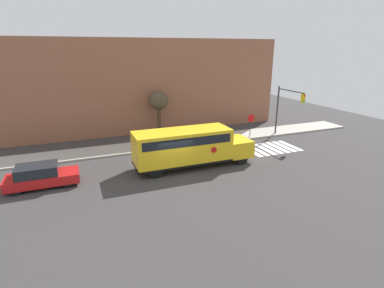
{
  "coord_description": "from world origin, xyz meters",
  "views": [
    {
      "loc": [
        -6.22,
        -19.2,
        8.63
      ],
      "look_at": [
        1.88,
        1.18,
        1.6
      ],
      "focal_mm": 28.0,
      "sensor_mm": 36.0,
      "label": 1
    }
  ],
  "objects_px": {
    "parked_car": "(41,176)",
    "traffic_light": "(286,105)",
    "stop_sign": "(251,122)",
    "school_bus": "(188,146)",
    "tree_near_sidewalk": "(159,102)"
  },
  "relations": [
    {
      "from": "parked_car",
      "to": "traffic_light",
      "type": "height_order",
      "value": "traffic_light"
    },
    {
      "from": "parked_car",
      "to": "stop_sign",
      "type": "relative_size",
      "value": 1.81
    },
    {
      "from": "parked_car",
      "to": "traffic_light",
      "type": "xyz_separation_m",
      "value": [
        21.8,
        3.38,
        2.64
      ]
    },
    {
      "from": "school_bus",
      "to": "parked_car",
      "type": "bearing_deg",
      "value": 178.21
    },
    {
      "from": "school_bus",
      "to": "stop_sign",
      "type": "height_order",
      "value": "school_bus"
    },
    {
      "from": "traffic_light",
      "to": "tree_near_sidewalk",
      "type": "bearing_deg",
      "value": 154.37
    },
    {
      "from": "parked_car",
      "to": "tree_near_sidewalk",
      "type": "height_order",
      "value": "tree_near_sidewalk"
    },
    {
      "from": "school_bus",
      "to": "parked_car",
      "type": "height_order",
      "value": "school_bus"
    },
    {
      "from": "tree_near_sidewalk",
      "to": "traffic_light",
      "type": "bearing_deg",
      "value": -25.63
    },
    {
      "from": "stop_sign",
      "to": "school_bus",
      "type": "bearing_deg",
      "value": -150.76
    },
    {
      "from": "stop_sign",
      "to": "traffic_light",
      "type": "relative_size",
      "value": 0.49
    },
    {
      "from": "traffic_light",
      "to": "school_bus",
      "type": "bearing_deg",
      "value": -162.44
    },
    {
      "from": "traffic_light",
      "to": "tree_near_sidewalk",
      "type": "xyz_separation_m",
      "value": [
        -11.35,
        5.45,
        0.15
      ]
    },
    {
      "from": "tree_near_sidewalk",
      "to": "parked_car",
      "type": "bearing_deg",
      "value": -139.83
    },
    {
      "from": "parked_car",
      "to": "tree_near_sidewalk",
      "type": "xyz_separation_m",
      "value": [
        10.45,
        8.82,
        2.79
      ]
    }
  ]
}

